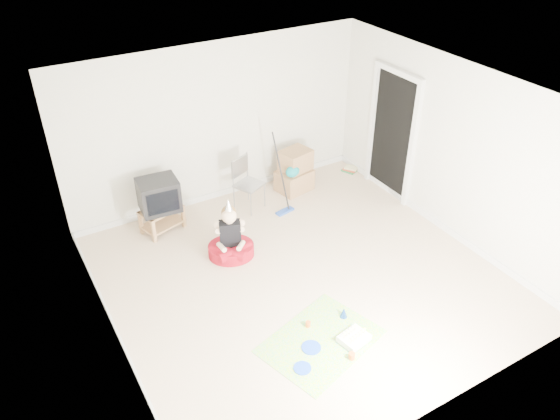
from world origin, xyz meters
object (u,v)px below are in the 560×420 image
folding_chair (249,185)px  birthday_cake (354,339)px  crt_tv (159,195)px  tv_stand (162,217)px  cardboard_boxes (295,172)px  seated_woman (231,244)px

folding_chair → birthday_cake: (-0.30, -3.23, -0.39)m
crt_tv → folding_chair: (1.44, -0.11, -0.20)m
tv_stand → crt_tv: bearing=180.0°
cardboard_boxes → seated_woman: bearing=-147.6°
tv_stand → seated_woman: seated_woman is taller
crt_tv → seated_woman: (0.62, -1.10, -0.42)m
crt_tv → folding_chair: bearing=0.3°
crt_tv → birthday_cake: bearing=-66.4°
cardboard_boxes → birthday_cake: (-1.24, -3.35, -0.30)m
crt_tv → cardboard_boxes: (2.38, 0.01, -0.28)m
crt_tv → seated_woman: seated_woman is taller
folding_chair → tv_stand: bearing=175.5°
crt_tv → tv_stand: bearing=4.8°
crt_tv → birthday_cake: (1.14, -3.34, -0.58)m
birthday_cake → tv_stand: bearing=108.8°
crt_tv → folding_chair: folding_chair is taller
folding_chair → crt_tv: bearing=175.5°
seated_woman → birthday_cake: size_ratio=2.49×
tv_stand → seated_woman: bearing=-60.5°
tv_stand → folding_chair: size_ratio=0.78×
crt_tv → cardboard_boxes: size_ratio=0.79×
cardboard_boxes → seated_woman: (-1.75, -1.11, -0.14)m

